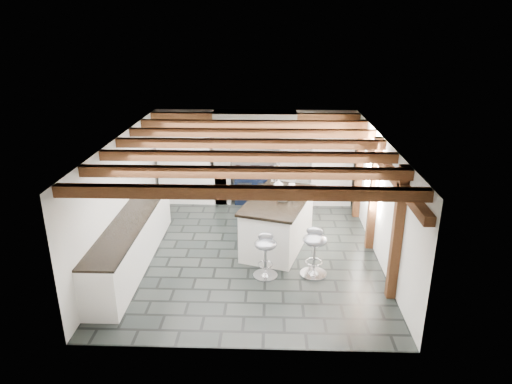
{
  "coord_description": "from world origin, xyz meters",
  "views": [
    {
      "loc": [
        0.39,
        -8.24,
        4.33
      ],
      "look_at": [
        0.1,
        0.4,
        1.1
      ],
      "focal_mm": 32.0,
      "sensor_mm": 36.0,
      "label": 1
    }
  ],
  "objects_px": {
    "bar_stool_near": "(315,247)",
    "bar_stool_far": "(266,251)",
    "range_cooker": "(255,184)",
    "kitchen_island": "(278,221)"
  },
  "relations": [
    {
      "from": "bar_stool_far",
      "to": "kitchen_island",
      "type": "bearing_deg",
      "value": 82.99
    },
    {
      "from": "kitchen_island",
      "to": "bar_stool_near",
      "type": "bearing_deg",
      "value": -44.77
    },
    {
      "from": "kitchen_island",
      "to": "bar_stool_far",
      "type": "distance_m",
      "value": 1.28
    },
    {
      "from": "range_cooker",
      "to": "kitchen_island",
      "type": "distance_m",
      "value": 2.49
    },
    {
      "from": "range_cooker",
      "to": "bar_stool_near",
      "type": "relative_size",
      "value": 1.11
    },
    {
      "from": "bar_stool_near",
      "to": "bar_stool_far",
      "type": "relative_size",
      "value": 1.1
    },
    {
      "from": "bar_stool_far",
      "to": "range_cooker",
      "type": "bearing_deg",
      "value": 98.78
    },
    {
      "from": "range_cooker",
      "to": "bar_stool_far",
      "type": "height_order",
      "value": "range_cooker"
    },
    {
      "from": "kitchen_island",
      "to": "bar_stool_near",
      "type": "relative_size",
      "value": 2.55
    },
    {
      "from": "bar_stool_near",
      "to": "bar_stool_far",
      "type": "distance_m",
      "value": 0.88
    }
  ]
}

